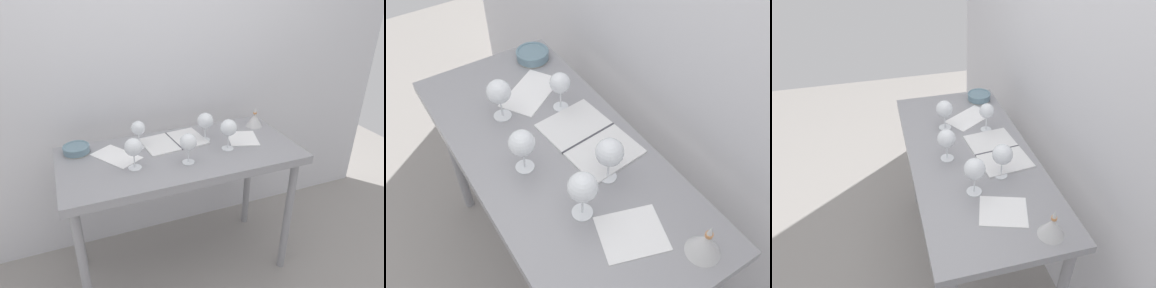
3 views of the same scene
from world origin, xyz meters
TOP-DOWN VIEW (x-y plane):
  - ground_plane at (0.00, 0.00)m, footprint 6.00×6.00m
  - back_wall at (0.00, 0.49)m, footprint 3.80×0.04m
  - steel_counter at (0.00, -0.01)m, footprint 1.40×0.65m
  - wine_glass_near_center at (-0.00, -0.14)m, footprint 0.09×0.09m
  - wine_glass_near_right at (0.28, -0.07)m, footprint 0.10×0.10m
  - wine_glass_far_left at (-0.21, 0.14)m, footprint 0.08×0.08m
  - wine_glass_far_right at (0.20, 0.09)m, footprint 0.10×0.10m
  - wine_glass_near_left at (-0.29, -0.09)m, footprint 0.10×0.10m
  - open_notebook at (0.01, 0.14)m, footprint 0.40×0.29m
  - tasting_sheet_upper at (0.43, 0.02)m, footprint 0.23×0.25m
  - tasting_sheet_lower at (-0.36, 0.08)m, footprint 0.28×0.32m
  - tasting_bowl at (-0.57, 0.20)m, footprint 0.15×0.15m
  - decanter_funnel at (0.60, 0.17)m, footprint 0.11×0.11m

SIDE VIEW (x-z plane):
  - ground_plane at x=0.00m, z-range 0.00..0.00m
  - steel_counter at x=0.00m, z-range 0.34..1.24m
  - tasting_sheet_upper at x=0.43m, z-range 0.90..0.90m
  - tasting_sheet_lower at x=-0.36m, z-range 0.90..0.90m
  - open_notebook at x=0.01m, z-range 0.90..0.91m
  - tasting_bowl at x=-0.57m, z-range 0.90..0.95m
  - decanter_funnel at x=0.60m, z-range 0.88..1.01m
  - wine_glass_near_center at x=0.00m, z-range 0.94..1.11m
  - wine_glass_near_left at x=-0.29m, z-range 0.93..1.11m
  - wine_glass_far_left at x=-0.21m, z-range 0.94..1.11m
  - wine_glass_far_right at x=0.20m, z-range 0.94..1.12m
  - wine_glass_near_right at x=0.28m, z-range 0.94..1.13m
  - back_wall at x=0.00m, z-range 0.00..2.60m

